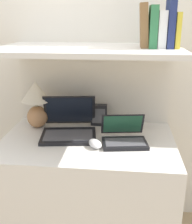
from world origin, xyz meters
name	(u,v)px	position (x,y,z in m)	size (l,w,h in m)	color
wall_back	(95,58)	(0.00, 0.74, 1.20)	(6.00, 0.05, 2.40)	silver
desk	(88,194)	(0.00, 0.34, 0.38)	(1.05, 0.68, 0.76)	silver
back_riser	(94,135)	(0.00, 0.70, 0.64)	(1.05, 0.04, 1.28)	silver
shelf	(88,49)	(0.00, 0.41, 1.29)	(1.05, 0.61, 0.03)	silver
table_lamp	(36,101)	(-0.36, 0.51, 0.95)	(0.19, 0.19, 0.31)	#B27A4C
laptop_large	(69,127)	(-0.13, 0.41, 0.81)	(0.38, 0.38, 0.23)	black
laptop_small	(124,137)	(0.22, 0.33, 0.80)	(0.29, 0.26, 0.16)	black
computer_mouse	(95,144)	(0.06, 0.25, 0.78)	(0.11, 0.14, 0.04)	white
router_box	(99,115)	(0.04, 0.60, 0.83)	(0.11, 0.05, 0.15)	black
book_yellow	(176,30)	(0.48, 0.41, 1.40)	(0.03, 0.16, 0.19)	gold
book_navy	(170,23)	(0.44, 0.41, 1.43)	(0.04, 0.18, 0.26)	navy
book_white	(161,30)	(0.40, 0.41, 1.40)	(0.04, 0.15, 0.19)	silver
book_green	(153,27)	(0.35, 0.41, 1.41)	(0.04, 0.16, 0.22)	#2D7042
book_brown	(144,26)	(0.31, 0.41, 1.42)	(0.05, 0.13, 0.24)	brown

